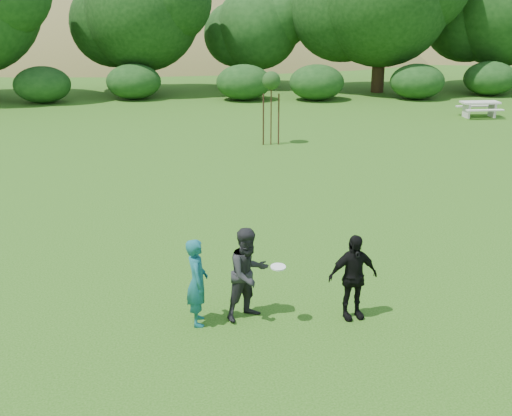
# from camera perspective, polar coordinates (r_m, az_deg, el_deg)

# --- Properties ---
(ground) EXTENTS (120.00, 120.00, 0.00)m
(ground) POSITION_cam_1_polar(r_m,az_deg,el_deg) (11.88, 1.50, -9.60)
(ground) COLOR #19470C
(ground) RESTS_ON ground
(player_teal) EXTENTS (0.41, 0.60, 1.60)m
(player_teal) POSITION_cam_1_polar(r_m,az_deg,el_deg) (11.36, -5.26, -6.56)
(player_teal) COLOR #165B65
(player_teal) RESTS_ON ground
(player_grey) EXTENTS (1.05, 0.98, 1.71)m
(player_grey) POSITION_cam_1_polar(r_m,az_deg,el_deg) (11.48, -0.69, -5.87)
(player_grey) COLOR #262628
(player_grey) RESTS_ON ground
(player_black) EXTENTS (0.99, 0.56, 1.59)m
(player_black) POSITION_cam_1_polar(r_m,az_deg,el_deg) (11.63, 8.61, -6.08)
(player_black) COLOR black
(player_black) RESTS_ON ground
(frisbee) EXTENTS (0.27, 0.27, 0.05)m
(frisbee) POSITION_cam_1_polar(r_m,az_deg,el_deg) (11.15, 1.98, -5.26)
(frisbee) COLOR white
(frisbee) RESTS_ON ground
(sapling) EXTENTS (0.70, 0.70, 2.85)m
(sapling) POSITION_cam_1_polar(r_m,az_deg,el_deg) (24.99, 1.37, 11.08)
(sapling) COLOR #3F2518
(sapling) RESTS_ON ground
(picnic_table) EXTENTS (1.80, 1.48, 0.76)m
(picnic_table) POSITION_cam_1_polar(r_m,az_deg,el_deg) (33.04, 19.27, 8.51)
(picnic_table) COLOR beige
(picnic_table) RESTS_ON ground
(hillside) EXTENTS (150.00, 72.00, 52.00)m
(hillside) POSITION_cam_1_polar(r_m,az_deg,el_deg) (80.79, -5.17, 5.69)
(hillside) COLOR olive
(hillside) RESTS_ON ground
(tree_row) EXTENTS (53.92, 10.38, 9.62)m
(tree_row) POSITION_cam_1_polar(r_m,az_deg,el_deg) (39.37, 0.89, 17.30)
(tree_row) COLOR #3A2616
(tree_row) RESTS_ON ground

